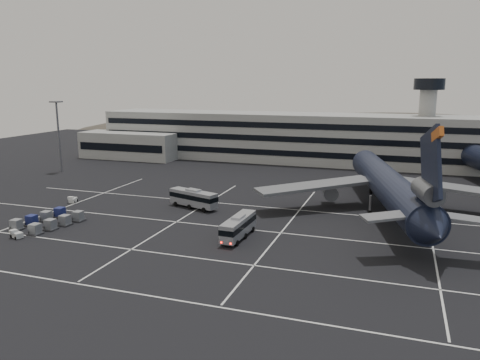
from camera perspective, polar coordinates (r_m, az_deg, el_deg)
name	(u,v)px	position (r m, az deg, el deg)	size (l,w,h in m)	color
ground	(200,233)	(73.45, -4.95, -6.41)	(260.00, 260.00, 0.00)	black
lane_markings	(207,232)	(73.72, -4.05, -6.32)	(90.00, 55.62, 0.01)	silver
terminal	(288,138)	(139.37, 5.83, 5.15)	(125.00, 26.00, 24.00)	gray
hills	(376,156)	(236.51, 16.25, 2.82)	(352.00, 180.00, 44.00)	#38332B
lightpole_left	(58,127)	(129.80, -21.31, 6.10)	(2.40, 2.40, 18.28)	slate
trijet_main	(388,185)	(85.81, 17.64, -0.63)	(46.14, 57.10, 18.08)	black
bus_near	(238,226)	(70.22, -0.20, -5.60)	(2.75, 9.94, 3.48)	gray
bus_far	(193,198)	(87.17, -5.70, -2.16)	(10.37, 5.39, 3.58)	gray
tug_a	(73,200)	(96.48, -19.70, -2.29)	(1.78, 2.24, 1.27)	beige
tug_b	(17,234)	(78.10, -25.55, -6.01)	(2.26, 1.81, 1.27)	beige
uld_cluster	(48,220)	(82.73, -22.34, -4.58)	(8.28, 11.39, 1.71)	#2D2D30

